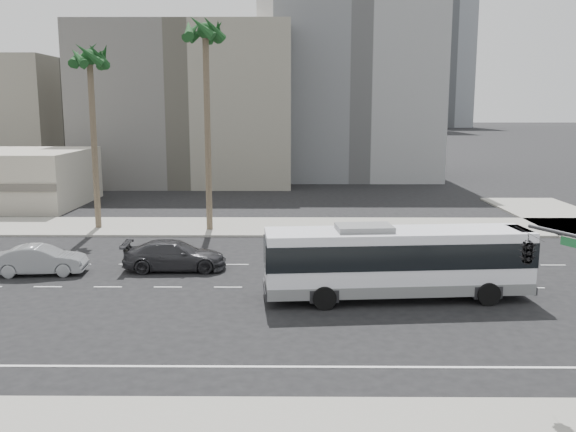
{
  "coord_description": "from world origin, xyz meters",
  "views": [
    {
      "loc": [
        0.21,
        -29.42,
        8.8
      ],
      "look_at": [
        -0.05,
        4.0,
        2.91
      ],
      "focal_mm": 38.34,
      "sensor_mm": 36.0,
      "label": 1
    }
  ],
  "objects_px": {
    "car_a": "(175,255)",
    "palm_mid": "(90,61)",
    "palm_near": "(205,35)",
    "traffic_signal": "(536,253)",
    "city_bus": "(397,260)",
    "car_b": "(40,260)"
  },
  "relations": [
    {
      "from": "city_bus",
      "to": "car_b",
      "type": "relative_size",
      "value": 2.63
    },
    {
      "from": "city_bus",
      "to": "traffic_signal",
      "type": "relative_size",
      "value": 2.32
    },
    {
      "from": "car_a",
      "to": "traffic_signal",
      "type": "height_order",
      "value": "traffic_signal"
    },
    {
      "from": "palm_near",
      "to": "car_a",
      "type": "bearing_deg",
      "value": -92.5
    },
    {
      "from": "traffic_signal",
      "to": "palm_mid",
      "type": "distance_m",
      "value": 34.71
    },
    {
      "from": "city_bus",
      "to": "traffic_signal",
      "type": "height_order",
      "value": "traffic_signal"
    },
    {
      "from": "car_a",
      "to": "palm_mid",
      "type": "bearing_deg",
      "value": 32.28
    },
    {
      "from": "city_bus",
      "to": "car_b",
      "type": "bearing_deg",
      "value": 162.43
    },
    {
      "from": "car_b",
      "to": "palm_mid",
      "type": "bearing_deg",
      "value": -2.08
    },
    {
      "from": "car_a",
      "to": "traffic_signal",
      "type": "xyz_separation_m",
      "value": [
        13.81,
        -14.71,
        3.66
      ]
    },
    {
      "from": "traffic_signal",
      "to": "palm_mid",
      "type": "relative_size",
      "value": 0.4
    },
    {
      "from": "car_a",
      "to": "car_b",
      "type": "relative_size",
      "value": 1.18
    },
    {
      "from": "car_b",
      "to": "palm_mid",
      "type": "height_order",
      "value": "palm_mid"
    },
    {
      "from": "car_a",
      "to": "palm_mid",
      "type": "distance_m",
      "value": 17.78
    },
    {
      "from": "palm_mid",
      "to": "traffic_signal",
      "type": "bearing_deg",
      "value": -50.39
    },
    {
      "from": "city_bus",
      "to": "palm_mid",
      "type": "height_order",
      "value": "palm_mid"
    },
    {
      "from": "car_b",
      "to": "traffic_signal",
      "type": "relative_size",
      "value": 0.88
    },
    {
      "from": "traffic_signal",
      "to": "palm_mid",
      "type": "bearing_deg",
      "value": 105.05
    },
    {
      "from": "traffic_signal",
      "to": "palm_mid",
      "type": "height_order",
      "value": "palm_mid"
    },
    {
      "from": "palm_near",
      "to": "palm_mid",
      "type": "xyz_separation_m",
      "value": [
        -8.26,
        0.6,
        -1.69
      ]
    },
    {
      "from": "city_bus",
      "to": "car_a",
      "type": "xyz_separation_m",
      "value": [
        -11.33,
        5.08,
        -1.04
      ]
    },
    {
      "from": "car_b",
      "to": "palm_near",
      "type": "distance_m",
      "value": 19.02
    }
  ]
}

